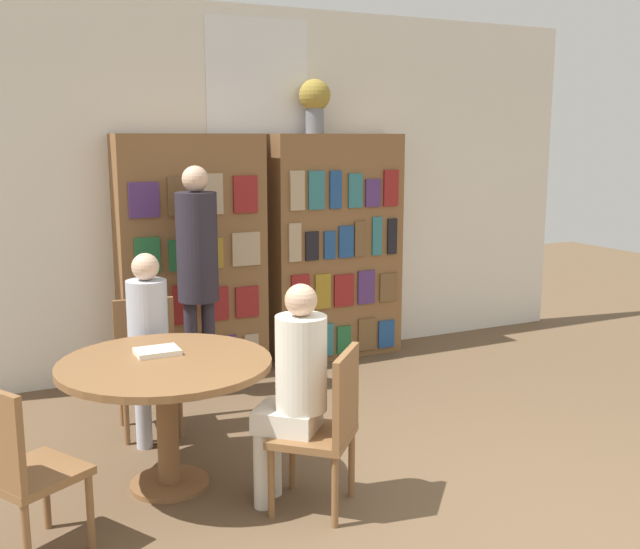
{
  "coord_description": "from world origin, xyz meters",
  "views": [
    {
      "loc": [
        -2.35,
        -2.37,
        1.95
      ],
      "look_at": [
        -0.22,
        1.97,
        1.05
      ],
      "focal_mm": 42.0,
      "sensor_mm": 36.0,
      "label": 1
    }
  ],
  "objects_px": {
    "chair_far_side": "(327,423)",
    "reading_table": "(166,383)",
    "chair_left_side": "(147,359)",
    "bookshelf_left": "(192,258)",
    "seated_reader_left": "(149,336)",
    "librarian_standing": "(197,257)",
    "bookshelf_right": "(336,248)",
    "seated_reader_right": "(294,383)",
    "chair_near_camera": "(18,464)",
    "flower_vase": "(315,101)"
  },
  "relations": [
    {
      "from": "chair_far_side",
      "to": "reading_table",
      "type": "bearing_deg",
      "value": 90.0
    },
    {
      "from": "reading_table",
      "to": "chair_far_side",
      "type": "bearing_deg",
      "value": -42.69
    },
    {
      "from": "chair_left_side",
      "to": "bookshelf_left",
      "type": "bearing_deg",
      "value": -115.95
    },
    {
      "from": "reading_table",
      "to": "chair_left_side",
      "type": "height_order",
      "value": "chair_left_side"
    },
    {
      "from": "seated_reader_left",
      "to": "librarian_standing",
      "type": "height_order",
      "value": "librarian_standing"
    },
    {
      "from": "bookshelf_right",
      "to": "seated_reader_right",
      "type": "relative_size",
      "value": 1.63
    },
    {
      "from": "bookshelf_right",
      "to": "chair_far_side",
      "type": "bearing_deg",
      "value": -118.32
    },
    {
      "from": "chair_far_side",
      "to": "bookshelf_right",
      "type": "bearing_deg",
      "value": 14.37
    },
    {
      "from": "chair_left_side",
      "to": "chair_far_side",
      "type": "bearing_deg",
      "value": 117.0
    },
    {
      "from": "chair_far_side",
      "to": "librarian_standing",
      "type": "relative_size",
      "value": 0.5
    },
    {
      "from": "bookshelf_left",
      "to": "seated_reader_left",
      "type": "xyz_separation_m",
      "value": [
        -0.63,
        -1.14,
        -0.29
      ]
    },
    {
      "from": "chair_near_camera",
      "to": "librarian_standing",
      "type": "distance_m",
      "value": 2.38
    },
    {
      "from": "reading_table",
      "to": "chair_left_side",
      "type": "bearing_deg",
      "value": 83.31
    },
    {
      "from": "seated_reader_left",
      "to": "flower_vase",
      "type": "bearing_deg",
      "value": -139.94
    },
    {
      "from": "reading_table",
      "to": "chair_near_camera",
      "type": "height_order",
      "value": "chair_near_camera"
    },
    {
      "from": "bookshelf_left",
      "to": "seated_reader_left",
      "type": "relative_size",
      "value": 1.62
    },
    {
      "from": "flower_vase",
      "to": "bookshelf_left",
      "type": "bearing_deg",
      "value": -179.76
    },
    {
      "from": "reading_table",
      "to": "seated_reader_right",
      "type": "distance_m",
      "value": 0.75
    },
    {
      "from": "reading_table",
      "to": "seated_reader_right",
      "type": "xyz_separation_m",
      "value": [
        0.55,
        -0.5,
        0.07
      ]
    },
    {
      "from": "flower_vase",
      "to": "seated_reader_left",
      "type": "bearing_deg",
      "value": -146.62
    },
    {
      "from": "chair_left_side",
      "to": "seated_reader_left",
      "type": "bearing_deg",
      "value": 90.0
    },
    {
      "from": "bookshelf_left",
      "to": "chair_left_side",
      "type": "relative_size",
      "value": 2.26
    },
    {
      "from": "bookshelf_left",
      "to": "flower_vase",
      "type": "xyz_separation_m",
      "value": [
        1.1,
        0.0,
        1.26
      ]
    },
    {
      "from": "bookshelf_left",
      "to": "chair_near_camera",
      "type": "xyz_separation_m",
      "value": [
        -1.53,
        -2.33,
        -0.5
      ]
    },
    {
      "from": "chair_near_camera",
      "to": "seated_reader_left",
      "type": "distance_m",
      "value": 1.5
    },
    {
      "from": "librarian_standing",
      "to": "flower_vase",
      "type": "bearing_deg",
      "value": 22.77
    },
    {
      "from": "bookshelf_left",
      "to": "librarian_standing",
      "type": "distance_m",
      "value": 0.52
    },
    {
      "from": "bookshelf_left",
      "to": "seated_reader_right",
      "type": "distance_m",
      "value": 2.4
    },
    {
      "from": "bookshelf_right",
      "to": "seated_reader_left",
      "type": "xyz_separation_m",
      "value": [
        -1.94,
        -1.14,
        -0.3
      ]
    },
    {
      "from": "chair_near_camera",
      "to": "seated_reader_left",
      "type": "xyz_separation_m",
      "value": [
        0.89,
        1.19,
        0.2
      ]
    },
    {
      "from": "flower_vase",
      "to": "reading_table",
      "type": "xyz_separation_m",
      "value": [
        -1.82,
        -1.88,
        -1.63
      ]
    },
    {
      "from": "bookshelf_left",
      "to": "chair_near_camera",
      "type": "height_order",
      "value": "bookshelf_left"
    },
    {
      "from": "chair_near_camera",
      "to": "flower_vase",
      "type": "bearing_deg",
      "value": 102.3
    },
    {
      "from": "librarian_standing",
      "to": "bookshelf_right",
      "type": "bearing_deg",
      "value": 19.53
    },
    {
      "from": "chair_near_camera",
      "to": "seated_reader_right",
      "type": "height_order",
      "value": "seated_reader_right"
    },
    {
      "from": "flower_vase",
      "to": "chair_far_side",
      "type": "relative_size",
      "value": 0.52
    },
    {
      "from": "bookshelf_left",
      "to": "seated_reader_right",
      "type": "bearing_deg",
      "value": -94.18
    },
    {
      "from": "bookshelf_right",
      "to": "flower_vase",
      "type": "distance_m",
      "value": 1.28
    },
    {
      "from": "bookshelf_right",
      "to": "reading_table",
      "type": "bearing_deg",
      "value": -137.23
    },
    {
      "from": "chair_left_side",
      "to": "flower_vase",
      "type": "bearing_deg",
      "value": -143.98
    },
    {
      "from": "bookshelf_left",
      "to": "chair_near_camera",
      "type": "bearing_deg",
      "value": -123.26
    },
    {
      "from": "seated_reader_left",
      "to": "seated_reader_right",
      "type": "relative_size",
      "value": 1.01
    },
    {
      "from": "flower_vase",
      "to": "seated_reader_left",
      "type": "height_order",
      "value": "flower_vase"
    },
    {
      "from": "bookshelf_left",
      "to": "chair_left_side",
      "type": "bearing_deg",
      "value": -122.64
    },
    {
      "from": "reading_table",
      "to": "seated_reader_left",
      "type": "relative_size",
      "value": 0.96
    },
    {
      "from": "chair_left_side",
      "to": "librarian_standing",
      "type": "height_order",
      "value": "librarian_standing"
    },
    {
      "from": "seated_reader_left",
      "to": "reading_table",
      "type": "bearing_deg",
      "value": 90.0
    },
    {
      "from": "chair_left_side",
      "to": "seated_reader_right",
      "type": "distance_m",
      "value": 1.5
    },
    {
      "from": "bookshelf_left",
      "to": "librarian_standing",
      "type": "relative_size",
      "value": 1.13
    },
    {
      "from": "chair_near_camera",
      "to": "librarian_standing",
      "type": "height_order",
      "value": "librarian_standing"
    }
  ]
}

